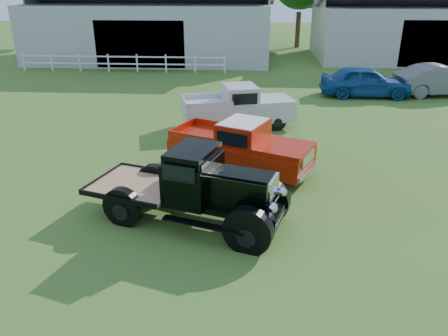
# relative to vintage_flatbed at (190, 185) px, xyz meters

# --- Properties ---
(ground) EXTENTS (120.00, 120.00, 0.00)m
(ground) POSITION_rel_vintage_flatbed_xyz_m (0.59, -0.13, -1.01)
(ground) COLOR #4F6C24
(shed_left) EXTENTS (18.80, 10.20, 5.60)m
(shed_left) POSITION_rel_vintage_flatbed_xyz_m (-6.41, 25.87, 1.79)
(shed_left) COLOR #9FA18E
(shed_left) RESTS_ON ground
(shed_right) EXTENTS (16.80, 9.20, 5.20)m
(shed_right) POSITION_rel_vintage_flatbed_xyz_m (14.59, 26.87, 1.59)
(shed_right) COLOR #9FA18E
(shed_right) RESTS_ON ground
(fence_rail) EXTENTS (14.20, 0.16, 1.20)m
(fence_rail) POSITION_rel_vintage_flatbed_xyz_m (-7.41, 19.87, -0.41)
(fence_rail) COLOR white
(fence_rail) RESTS_ON ground
(vintage_flatbed) EXTENTS (5.48, 3.46, 2.02)m
(vintage_flatbed) POSITION_rel_vintage_flatbed_xyz_m (0.00, 0.00, 0.00)
(vintage_flatbed) COLOR black
(vintage_flatbed) RESTS_ON ground
(red_pickup) EXTENTS (5.06, 3.63, 1.73)m
(red_pickup) POSITION_rel_vintage_flatbed_xyz_m (1.17, 3.35, -0.15)
(red_pickup) COLOR #AE1D08
(red_pickup) RESTS_ON ground
(white_pickup) EXTENTS (5.11, 3.05, 1.76)m
(white_pickup) POSITION_rel_vintage_flatbed_xyz_m (0.91, 8.01, -0.13)
(white_pickup) COLOR beige
(white_pickup) RESTS_ON ground
(misc_car_blue) EXTENTS (4.79, 2.01, 1.62)m
(misc_car_blue) POSITION_rel_vintage_flatbed_xyz_m (7.56, 13.89, -0.20)
(misc_car_blue) COLOR navy
(misc_car_blue) RESTS_ON ground
(misc_car_grey) EXTENTS (5.18, 2.46, 1.64)m
(misc_car_grey) POSITION_rel_vintage_flatbed_xyz_m (11.73, 14.39, -0.19)
(misc_car_grey) COLOR #5E5E5E
(misc_car_grey) RESTS_ON ground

